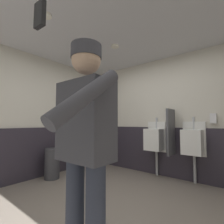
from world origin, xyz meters
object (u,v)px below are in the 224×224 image
Objects in this scene: urinal_middle at (193,142)px; cell_phone at (40,15)px; urinal_left at (155,139)px; trash_bin at (52,163)px; person at (85,138)px; soap_dispenser at (213,118)px.

cell_phone reaches higher than urinal_middle.
urinal_left is 2.05× the size of trash_bin.
person is at bearing 115.47° from cell_phone.
urinal_middle is 0.55m from soap_dispenser.
urinal_middle is at bearing 88.54° from cell_phone.
cell_phone is 0.18× the size of trash_bin.
soap_dispenser reaches higher than trash_bin.
trash_bin is at bearing 153.86° from person.
cell_phone is at bearing -32.71° from trash_bin.
soap_dispenser is at bearing 20.07° from urinal_middle.
soap_dispenser is (0.23, 3.12, -0.38)m from cell_phone.
person is 15.67× the size of cell_phone.
urinal_left is at bearing 180.00° from urinal_middle.
cell_phone reaches higher than soap_dispenser.
urinal_middle is 11.27× the size of cell_phone.
cell_phone is 0.61× the size of soap_dispenser.
trash_bin is at bearing 143.98° from cell_phone.
soap_dispenser is (0.33, 0.12, 0.43)m from urinal_middle.
soap_dispenser is at bearing 82.48° from cell_phone.
person is at bearing -77.12° from urinal_left.
urinal_left is 0.75m from urinal_middle.
urinal_middle is 2.78m from trash_bin.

